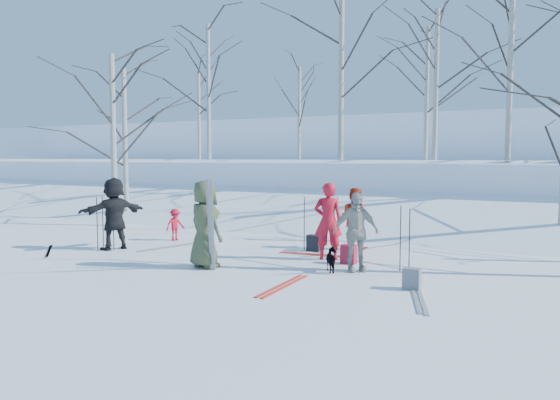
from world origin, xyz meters
The scene contains 38 objects.
ground centered at (0.00, 0.00, 0.00)m, with size 120.00×120.00×0.00m, color white.
snow_ramp centered at (0.00, 7.00, 0.15)m, with size 70.00×9.50×1.40m, color white.
snow_plateau centered at (0.00, 17.00, 1.00)m, with size 70.00×18.00×2.20m, color white.
far_hill centered at (0.00, 38.00, 2.00)m, with size 90.00×30.00×6.00m, color white.
skier_olive_center centered at (-0.59, -0.74, 0.93)m, with size 0.90×0.59×1.85m, color #3D462A.
skier_red_north centered at (1.34, 1.33, 0.88)m, with size 0.64×0.42×1.76m, color red.
skier_redor_behind centered at (1.33, 3.00, 0.78)m, with size 0.75×0.59×1.55m, color #B1250D.
skier_red_seated centered at (-3.55, 1.88, 0.45)m, with size 0.58×0.33×0.89m, color red.
skier_cream_east centered at (2.34, 0.43, 0.82)m, with size 0.96×0.40×1.63m, color beige.
skier_grey_west centered at (-3.97, 0.01, 0.91)m, with size 1.69×0.54×1.83m, color black.
dog centered at (1.96, 0.15, 0.24)m, with size 0.26×0.58×0.49m, color black.
upright_ski_left centered at (-0.32, -0.95, 0.95)m, with size 0.07×0.02×1.90m, color silver.
upright_ski_right centered at (-0.23, -0.98, 0.95)m, with size 0.07×0.02×1.90m, color silver.
ski_pair_a centered at (-5.15, -1.02, 0.01)m, with size 1.55×1.42×0.02m, color silver, non-canonical shape.
ski_pair_b centered at (1.67, -1.45, 0.01)m, with size 0.30×1.91×0.02m, color red, non-canonical shape.
ski_pair_c centered at (-2.91, 0.91, 0.01)m, with size 0.67×1.89×0.02m, color silver, non-canonical shape.
ski_pair_d centered at (0.91, 1.69, 0.01)m, with size 1.91×0.35×0.02m, color red, non-canonical shape.
ski_pair_e centered at (4.05, -1.15, 0.01)m, with size 0.80×1.86×0.02m, color silver, non-canonical shape.
ski_pole_a centered at (0.31, 2.20, 0.67)m, with size 0.02×0.02×1.34m, color black.
ski_pole_b centered at (3.15, 0.88, 0.67)m, with size 0.02×0.02×1.34m, color black.
ski_pole_c centered at (-2.49, 1.70, 0.67)m, with size 0.02×0.02×1.34m, color black.
ski_pole_d centered at (-4.15, -0.37, 0.67)m, with size 0.02×0.02×1.34m, color black.
ski_pole_e centered at (-4.25, -0.09, 0.67)m, with size 0.02×0.02×1.34m, color black.
ski_pole_f centered at (1.02, 2.66, 0.67)m, with size 0.02×0.02×1.34m, color black.
ski_pole_g centered at (3.44, 0.46, 0.67)m, with size 0.02×0.02×1.34m, color black.
ski_pole_h centered at (-3.89, -0.09, 0.67)m, with size 0.02×0.02×1.34m, color black.
backpack_red centered at (1.94, 1.08, 0.21)m, with size 0.32×0.22×0.42m, color maroon.
backpack_grey centered at (3.78, -0.56, 0.19)m, with size 0.30×0.20×0.38m, color slate.
backpack_dark centered at (0.59, 2.20, 0.20)m, with size 0.34×0.24×0.40m, color black.
birch_plateau_a centered at (-5.53, 13.59, 4.39)m, with size 3.67×3.67×4.39m, color silver, non-canonical shape.
birch_plateau_b centered at (-1.91, 9.97, 5.62)m, with size 5.39×5.39×6.85m, color silver, non-canonical shape.
birch_plateau_c centered at (4.05, 11.17, 5.64)m, with size 5.42×5.42×6.89m, color silver, non-canonical shape.
birch_plateau_d centered at (0.10, 15.35, 5.21)m, with size 4.82×4.82×6.02m, color silver, non-canonical shape.
birch_plateau_f centered at (1.16, 12.50, 5.22)m, with size 4.82×4.82×6.03m, color silver, non-canonical shape.
birch_plateau_h centered at (-11.79, 13.99, 4.59)m, with size 3.95×3.95×4.78m, color silver, non-canonical shape.
birch_plateau_k centered at (-8.53, 10.39, 5.25)m, with size 4.87×4.87×6.10m, color silver, non-canonical shape.
birch_edge_a centered at (-7.47, 3.50, 2.88)m, with size 4.63×4.63×5.76m, color silver, non-canonical shape.
birch_edge_d centered at (-8.60, 5.18, 2.80)m, with size 4.52×4.52×5.61m, color silver, non-canonical shape.
Camera 1 is at (6.26, -10.01, 2.35)m, focal length 35.00 mm.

